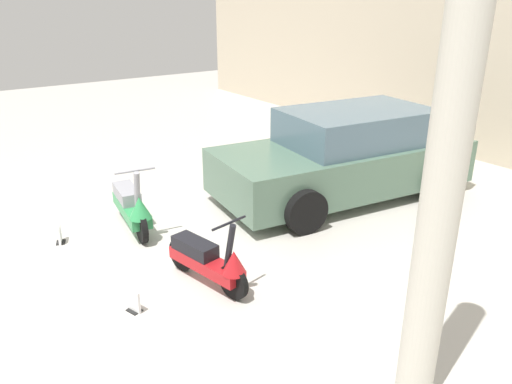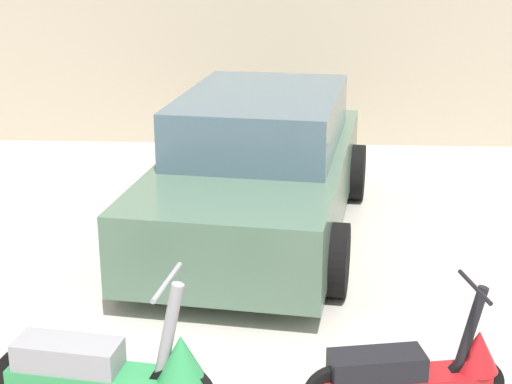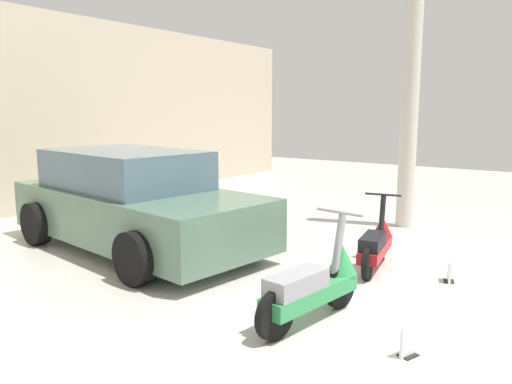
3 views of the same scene
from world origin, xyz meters
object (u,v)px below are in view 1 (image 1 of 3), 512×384
(car_rear_left, at_px, (346,155))
(support_column_side, at_px, (444,177))
(scooter_front_left, at_px, (132,206))
(scooter_front_right, at_px, (209,260))
(placard_near_right_scooter, at_px, (134,302))
(placard_near_left_scooter, at_px, (60,235))

(car_rear_left, bearing_deg, support_column_side, 60.05)
(scooter_front_left, xyz_separation_m, car_rear_left, (0.79, 3.53, 0.33))
(scooter_front_right, distance_m, placard_near_right_scooter, 0.98)
(scooter_front_right, relative_size, car_rear_left, 0.30)
(car_rear_left, relative_size, placard_near_right_scooter, 17.56)
(car_rear_left, bearing_deg, scooter_front_left, -4.97)
(placard_near_left_scooter, relative_size, placard_near_right_scooter, 1.00)
(car_rear_left, distance_m, placard_near_left_scooter, 4.69)
(placard_near_left_scooter, relative_size, support_column_side, 0.06)
(car_rear_left, xyz_separation_m, placard_near_left_scooter, (-0.98, -4.55, -0.59))
(scooter_front_right, height_order, placard_near_left_scooter, scooter_front_right)
(scooter_front_left, xyz_separation_m, placard_near_left_scooter, (-0.19, -1.02, -0.26))
(scooter_front_left, distance_m, placard_near_right_scooter, 2.13)
(car_rear_left, relative_size, placard_near_left_scooter, 17.56)
(scooter_front_right, height_order, support_column_side, support_column_side)
(scooter_front_right, xyz_separation_m, placard_near_right_scooter, (-0.02, -0.96, -0.22))
(scooter_front_left, height_order, support_column_side, support_column_side)
(placard_near_right_scooter, height_order, support_column_side, support_column_side)
(support_column_side, bearing_deg, placard_near_left_scooter, -160.83)
(scooter_front_left, height_order, car_rear_left, car_rear_left)
(scooter_front_left, bearing_deg, placard_near_right_scooter, -14.30)
(support_column_side, bearing_deg, scooter_front_right, -169.25)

